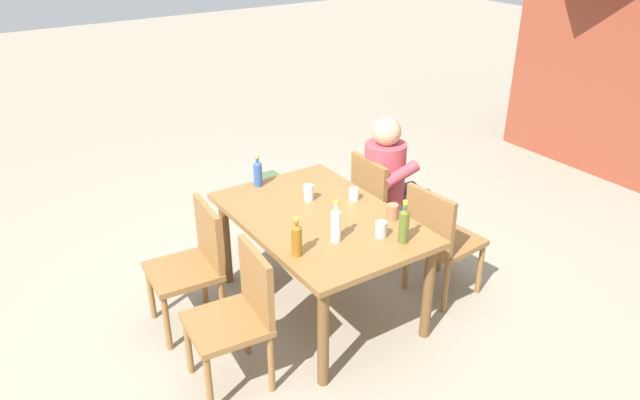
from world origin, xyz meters
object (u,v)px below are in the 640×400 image
chair_far_right (439,237)px  bottle_blue (258,173)px  cup_glass (309,193)px  person_in_white_shirt (392,179)px  bottle_amber (297,239)px  bottle_olive (404,224)px  cup_terracotta (392,212)px  backpack_by_near_side (272,200)px  cup_white (354,194)px  chair_far_left (380,201)px  chair_near_right (239,312)px  bottle_clear (336,224)px  chair_near_left (194,261)px  dining_table (320,228)px  cup_steel (381,229)px

chair_far_right → bottle_blue: size_ratio=3.62×
chair_far_right → cup_glass: bearing=-128.6°
person_in_white_shirt → bottle_amber: size_ratio=4.64×
bottle_olive → cup_terracotta: bottle_olive is taller
chair_far_right → backpack_by_near_side: bearing=-165.9°
cup_glass → cup_white: (0.17, 0.27, -0.01)m
chair_far_left → bottle_blue: bearing=-109.4°
person_in_white_shirt → bottle_blue: (-0.32, -1.01, 0.19)m
chair_far_right → cup_terracotta: chair_far_right is taller
chair_near_right → bottle_clear: (-0.01, 0.69, 0.37)m
chair_near_left → backpack_by_near_side: bearing=131.2°
chair_near_right → chair_near_left: size_ratio=1.00×
bottle_clear → dining_table: bearing=163.3°
cup_terracotta → backpack_by_near_side: (-1.63, -0.01, -0.59)m
dining_table → chair_far_left: chair_far_left is taller
chair_near_left → cup_terracotta: (0.62, 1.17, 0.30)m
person_in_white_shirt → cup_glass: person_in_white_shirt is taller
chair_far_left → bottle_olive: size_ratio=3.07×
bottle_clear → cup_steel: 0.30m
chair_far_left → bottle_amber: size_ratio=3.43×
dining_table → chair_near_right: size_ratio=1.69×
dining_table → cup_steel: cup_steel is taller
cup_white → cup_steel: cup_steel is taller
bottle_clear → backpack_by_near_side: size_ratio=0.69×
person_in_white_shirt → bottle_blue: 1.08m
bottle_olive → cup_terracotta: bearing=153.2°
chair_far_left → person_in_white_shirt: 0.20m
person_in_white_shirt → bottle_blue: size_ratio=4.90×
cup_glass → backpack_by_near_side: (-1.10, 0.30, -0.60)m
person_in_white_shirt → cup_glass: size_ratio=10.10×
bottle_clear → cup_glass: bearing=164.1°
chair_near_right → cup_terracotta: chair_near_right is taller
chair_near_left → backpack_by_near_side: size_ratio=2.13×
bottle_amber → cup_terracotta: (-0.04, 0.76, -0.06)m
chair_far_left → person_in_white_shirt: (0.00, 0.11, 0.17)m
chair_far_right → chair_far_left: bearing=-180.0°
cup_steel → bottle_amber: bearing=-100.5°
backpack_by_near_side → bottle_blue: bearing=-35.1°
bottle_amber → cup_glass: (-0.58, 0.45, -0.05)m
cup_glass → cup_terracotta: cup_glass is taller
backpack_by_near_side → person_in_white_shirt: bearing=27.8°
cup_terracotta → chair_far_left: bearing=146.8°
person_in_white_shirt → cup_terracotta: person_in_white_shirt is taller
person_in_white_shirt → chair_near_left: bearing=-89.8°
dining_table → backpack_by_near_side: 1.46m
bottle_blue → cup_steel: bottle_blue is taller
bottle_olive → person_in_white_shirt: bearing=143.7°
bottle_clear → bottle_olive: bottle_olive is taller
person_in_white_shirt → bottle_amber: person_in_white_shirt is taller
cup_terracotta → backpack_by_near_side: bearing=-179.6°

